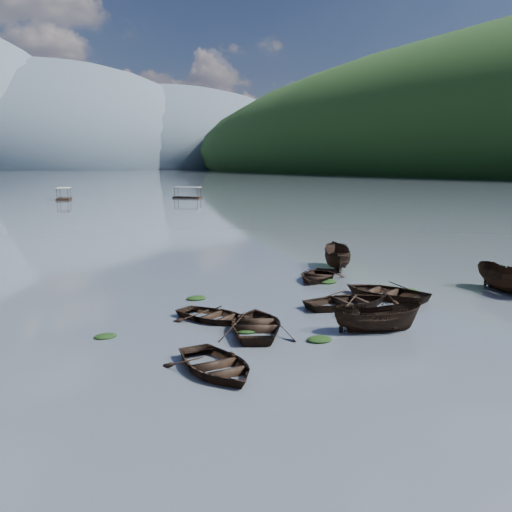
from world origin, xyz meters
TOP-DOWN VIEW (x-y plane):
  - ground_plane at (0.00, 0.00)m, footprint 2400.00×2400.00m
  - haze_mtn_c at (140.00, 900.00)m, footprint 520.00×520.00m
  - haze_mtn_d at (320.00, 900.00)m, footprint 520.00×520.00m
  - rowboat_0 at (-7.82, 1.00)m, footprint 3.07×4.29m
  - rowboat_1 at (-4.10, 4.64)m, footprint 5.23×5.76m
  - rowboat_2 at (0.48, 1.99)m, footprint 4.18×2.96m
  - rowboat_3 at (5.30, 6.82)m, footprint 5.01×5.80m
  - rowboat_4 at (2.14, 6.06)m, footprint 5.08×3.95m
  - rowboat_5 at (12.32, 4.23)m, footprint 2.76×5.08m
  - rowboat_6 at (-5.00, 7.17)m, footprint 4.29×4.84m
  - rowboat_7 at (4.81, 12.57)m, footprint 5.34×5.19m
  - rowboat_8 at (8.22, 15.02)m, footprint 4.15×5.01m
  - weed_clump_0 at (-2.51, 2.14)m, footprint 1.10×0.90m
  - weed_clump_1 at (-4.50, 4.76)m, footprint 1.08×0.87m
  - weed_clump_3 at (1.59, 5.31)m, footprint 0.90×0.76m
  - weed_clump_4 at (7.26, 7.13)m, footprint 1.23×0.97m
  - weed_clump_5 at (-10.18, 7.02)m, footprint 0.96×0.78m
  - weed_clump_6 at (-4.02, 11.52)m, footprint 1.10×0.92m
  - weed_clump_7 at (4.80, 11.48)m, footprint 1.26×1.01m
  - pontoon_centre at (7.09, 104.77)m, footprint 4.35×6.78m
  - pontoon_right at (31.35, 97.54)m, footprint 6.03×6.05m

SIDE VIEW (x-z plane):
  - ground_plane at x=0.00m, z-range 0.00..0.00m
  - haze_mtn_c at x=140.00m, z-range -130.00..130.00m
  - haze_mtn_d at x=320.00m, z-range -110.00..110.00m
  - rowboat_0 at x=-7.82m, z-range -0.44..0.44m
  - rowboat_1 at x=-4.10m, z-range -0.49..0.49m
  - rowboat_2 at x=0.48m, z-range -0.76..0.76m
  - rowboat_3 at x=5.30m, z-range -0.50..0.50m
  - rowboat_4 at x=2.14m, z-range -0.48..0.48m
  - rowboat_5 at x=12.32m, z-range -0.93..0.93m
  - rowboat_6 at x=-5.00m, z-range -0.41..0.41m
  - rowboat_7 at x=4.81m, z-range -0.45..0.45m
  - rowboat_8 at x=8.22m, z-range -0.93..0.93m
  - weed_clump_0 at x=-2.51m, z-range -0.12..0.12m
  - weed_clump_1 at x=-4.50m, z-range -0.12..0.12m
  - weed_clump_3 at x=1.59m, z-range -0.10..0.10m
  - weed_clump_4 at x=7.26m, z-range -0.13..0.13m
  - weed_clump_5 at x=-10.18m, z-range -0.10..0.10m
  - weed_clump_6 at x=-4.02m, z-range -0.11..0.11m
  - weed_clump_7 at x=4.80m, z-range -0.14..0.14m
  - pontoon_centre at x=7.09m, z-range -1.21..1.21m
  - pontoon_right at x=31.35m, z-range -1.16..1.16m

